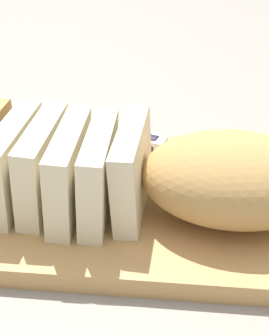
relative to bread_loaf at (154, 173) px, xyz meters
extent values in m
plane|color=gray|center=(0.02, -0.03, -0.06)|extent=(3.00, 3.00, 0.00)
cube|color=tan|center=(0.02, -0.03, -0.05)|extent=(0.45, 0.26, 0.02)
ellipsoid|color=tan|center=(-0.08, 0.00, 0.00)|extent=(0.18, 0.12, 0.09)
cube|color=beige|center=(0.02, -0.01, 0.00)|extent=(0.03, 0.12, 0.09)
cube|color=beige|center=(0.05, 0.00, 0.00)|extent=(0.03, 0.12, 0.09)
cube|color=beige|center=(0.08, 0.00, 0.00)|extent=(0.03, 0.12, 0.09)
cube|color=beige|center=(0.11, -0.01, 0.00)|extent=(0.03, 0.12, 0.09)
cube|color=beige|center=(0.14, -0.01, 0.00)|extent=(0.03, 0.12, 0.09)
cube|color=silver|center=(-0.09, -0.07, -0.04)|extent=(0.20, 0.08, 0.00)
cylinder|color=black|center=(0.03, -0.12, -0.03)|extent=(0.06, 0.04, 0.03)
cube|color=silver|center=(0.00, -0.11, -0.03)|extent=(0.03, 0.03, 0.02)
sphere|color=tan|center=(-0.04, -0.03, -0.04)|extent=(0.01, 0.01, 0.01)
sphere|color=tan|center=(-0.03, -0.06, -0.04)|extent=(0.00, 0.00, 0.00)
camera|label=1|loc=(-0.02, 0.38, 0.24)|focal=49.96mm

